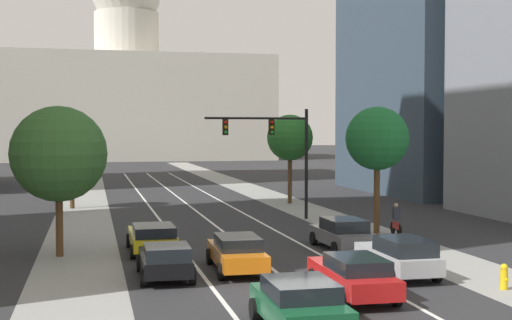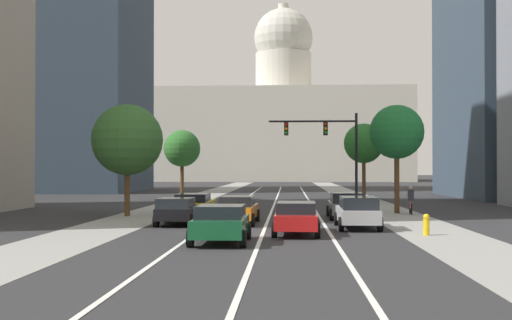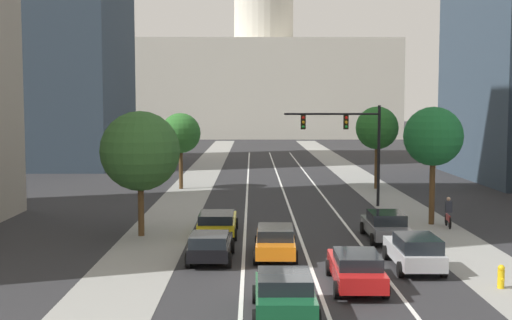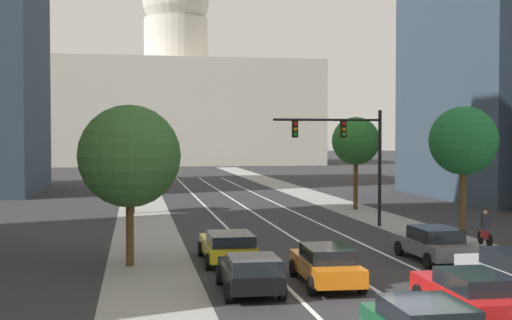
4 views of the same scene
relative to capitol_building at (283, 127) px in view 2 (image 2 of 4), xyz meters
The scene contains 22 objects.
ground_plane 79.70m from the capitol_building, 90.00° to the right, with size 400.00×400.00×0.00m, color #2B2B2D.
sidewalk_left 84.98m from the capitol_building, 95.12° to the right, with size 3.52×130.00×0.01m, color gray.
sidewalk_right 84.98m from the capitol_building, 84.88° to the right, with size 3.52×130.00×0.01m, color gray.
lane_stripe_left 94.60m from the capitol_building, 91.76° to the right, with size 0.16×90.00×0.01m, color white.
lane_stripe_center 94.56m from the capitol_building, 90.00° to the right, with size 0.16×90.00×0.01m, color white.
lane_stripe_right 94.60m from the capitol_building, 88.24° to the right, with size 0.16×90.00×0.01m, color white.
office_tower_far_left 74.11m from the capitol_building, 111.91° to the right, with size 21.19×19.23×41.01m.
capitol_building is the anchor object (origin of this frame).
car_green 123.04m from the capitol_building, 90.67° to the right, with size 2.11×4.03×1.43m.
car_orange 114.59m from the capitol_building, 90.72° to the right, with size 2.04×4.74×1.41m.
car_black 115.56m from the capitol_building, 92.15° to the right, with size 2.01×4.10×1.38m.
car_gray 110.94m from the capitol_building, 87.76° to the right, with size 2.04×4.60×1.45m.
car_yellow 109.87m from the capitol_building, 92.26° to the right, with size 2.10×4.66×1.37m.
car_red 119.62m from the capitol_building, 89.31° to the right, with size 2.04×4.78×1.39m.
car_silver 116.97m from the capitol_building, 87.88° to the right, with size 1.96×4.48×1.50m.
traffic_signal_mast 99.35m from the capitol_building, 87.63° to the right, with size 6.48×0.39×6.83m.
fire_hydrant 120.06m from the capitol_building, 86.71° to the right, with size 0.26×0.35×0.91m.
cyclist 107.78m from the capitol_building, 85.45° to the right, with size 0.38×1.70×1.72m.
street_tree_mid_right 106.36m from the capitol_building, 85.76° to the right, with size 3.38×3.38×6.76m.
street_tree_far_right 90.24m from the capitol_building, 85.12° to the right, with size 3.47×3.47×6.71m.
street_tree_mid_left 109.72m from the capitol_building, 94.36° to the right, with size 4.16×4.16×6.56m.
street_tree_near_left 90.27m from the capitol_building, 95.29° to the right, with size 3.26×3.26×6.18m.
Camera 2 is at (1.10, -28.15, 2.82)m, focal length 45.94 mm.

